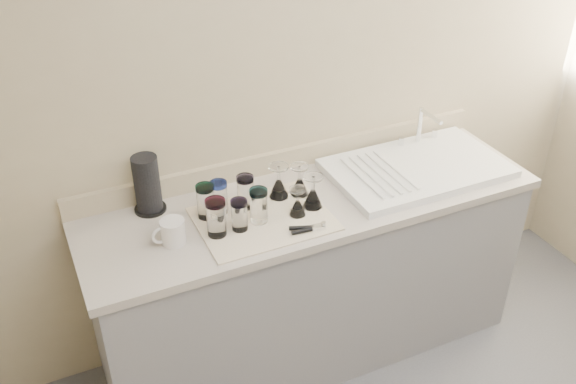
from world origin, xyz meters
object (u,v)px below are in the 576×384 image
goblet_back_left (279,186)px  goblet_front_right (313,196)px  white_mug (172,232)px  tumbler_purple (245,192)px  tumbler_magenta (216,217)px  can_opener (308,229)px  tumbler_teal (206,201)px  paper_towel_roll (147,185)px  goblet_front_left (298,206)px  goblet_back_right (300,185)px  tumbler_cyan (219,197)px  sink_unit (417,167)px  tumbler_lavender (259,205)px  tumbler_blue (239,215)px

goblet_back_left → goblet_front_right: 0.17m
goblet_front_right → white_mug: (-0.62, 0.01, -0.01)m
tumbler_purple → goblet_front_right: size_ratio=0.98×
tumbler_magenta → can_opener: tumbler_magenta is taller
tumbler_teal → goblet_front_right: (0.44, -0.12, -0.03)m
can_opener → paper_towel_roll: 0.70m
goblet_front_left → goblet_back_right: bearing=61.2°
tumbler_cyan → tumbler_purple: (0.12, -0.01, 0.00)m
can_opener → tumbler_magenta: bearing=158.9°
tumbler_purple → goblet_back_right: size_ratio=1.04×
goblet_back_left → can_opener: size_ratio=1.05×
tumbler_teal → white_mug: size_ratio=1.07×
sink_unit → tumbler_purple: 0.85m
can_opener → paper_towel_roll: (-0.54, 0.43, 0.11)m
tumbler_purple → can_opener: size_ratio=1.01×
tumbler_lavender → paper_towel_roll: (-0.39, 0.28, 0.04)m
white_mug → paper_towel_roll: size_ratio=0.55×
paper_towel_roll → goblet_front_left: bearing=-29.1°
tumbler_teal → can_opener: bearing=-38.2°
tumbler_cyan → tumbler_blue: 0.15m
tumbler_purple → goblet_front_left: 0.23m
tumbler_blue → goblet_front_right: 0.35m
tumbler_teal → tumbler_cyan: size_ratio=1.04×
goblet_front_left → paper_towel_roll: (-0.55, 0.31, 0.07)m
can_opener → white_mug: (-0.52, 0.16, 0.03)m
goblet_front_left → can_opener: (-0.01, -0.12, -0.03)m
tumbler_cyan → goblet_front_right: 0.40m
tumbler_blue → can_opener: bearing=-27.4°
tumbler_purple → tumbler_magenta: bearing=-142.6°
tumbler_cyan → paper_towel_roll: (-0.26, 0.15, 0.04)m
goblet_front_left → tumbler_cyan: bearing=151.7°
goblet_back_right → tumbler_lavender: bearing=-154.4°
tumbler_purple → tumbler_teal: bearing=-179.7°
tumbler_cyan → white_mug: tumbler_cyan is taller
tumbler_teal → goblet_back_left: 0.34m
sink_unit → goblet_back_right: bearing=175.8°
sink_unit → tumbler_teal: 1.03m
tumbler_lavender → paper_towel_roll: 0.48m
goblet_back_left → goblet_back_right: goblet_back_left is taller
goblet_front_right → can_opener: goblet_front_right is taller
tumbler_teal → tumbler_purple: bearing=0.3°
goblet_back_left → goblet_back_right: 0.09m
tumbler_cyan → can_opener: (0.28, -0.28, -0.06)m
sink_unit → tumbler_lavender: sink_unit is taller
tumbler_blue → paper_towel_roll: (-0.29, 0.30, 0.05)m
tumbler_purple → white_mug: 0.37m
sink_unit → tumbler_magenta: size_ratio=5.03×
goblet_back_left → white_mug: 0.53m
goblet_back_right → goblet_front_right: bearing=-85.5°
sink_unit → paper_towel_roll: paper_towel_roll is taller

